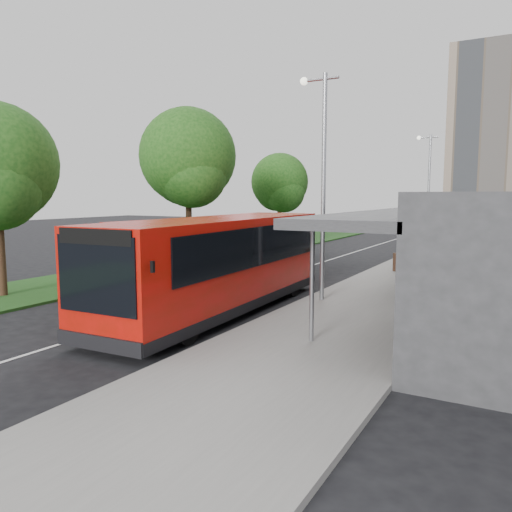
{
  "coord_description": "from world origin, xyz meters",
  "views": [
    {
      "loc": [
        10.82,
        -14.79,
        3.93
      ],
      "look_at": [
        1.09,
        2.65,
        1.5
      ],
      "focal_mm": 35.0,
      "sensor_mm": 36.0,
      "label": 1
    }
  ],
  "objects": [
    {
      "name": "ground",
      "position": [
        0.0,
        0.0,
        0.0
      ],
      "size": [
        120.0,
        120.0,
        0.0
      ],
      "primitive_type": "plane",
      "color": "black",
      "rests_on": "ground"
    },
    {
      "name": "pavement",
      "position": [
        6.0,
        20.0,
        0.07
      ],
      "size": [
        5.0,
        80.0,
        0.15
      ],
      "primitive_type": "cube",
      "color": "gray",
      "rests_on": "ground"
    },
    {
      "name": "grass_verge",
      "position": [
        -7.0,
        20.0,
        0.05
      ],
      "size": [
        5.0,
        80.0,
        0.1
      ],
      "primitive_type": "cube",
      "color": "#163F14",
      "rests_on": "ground"
    },
    {
      "name": "lane_centre_line",
      "position": [
        0.0,
        15.0,
        0.01
      ],
      "size": [
        0.12,
        70.0,
        0.01
      ],
      "primitive_type": "cube",
      "color": "silver",
      "rests_on": "ground"
    },
    {
      "name": "kerb_dashes",
      "position": [
        3.3,
        19.0,
        0.01
      ],
      "size": [
        0.12,
        56.0,
        0.01
      ],
      "color": "silver",
      "rests_on": "ground"
    },
    {
      "name": "tree_mid",
      "position": [
        -7.01,
        9.05,
        5.82
      ],
      "size": [
        5.6,
        5.6,
        9.0
      ],
      "color": "#372116",
      "rests_on": "ground"
    },
    {
      "name": "tree_far",
      "position": [
        -7.01,
        21.05,
        4.69
      ],
      "size": [
        4.54,
        4.54,
        7.27
      ],
      "color": "#372116",
      "rests_on": "ground"
    },
    {
      "name": "lamp_post_near",
      "position": [
        4.12,
        2.0,
        4.72
      ],
      "size": [
        1.44,
        0.28,
        8.0
      ],
      "color": "gray",
      "rests_on": "pavement"
    },
    {
      "name": "lamp_post_far",
      "position": [
        4.12,
        22.0,
        4.72
      ],
      "size": [
        1.44,
        0.28,
        8.0
      ],
      "color": "gray",
      "rests_on": "pavement"
    },
    {
      "name": "bus_main",
      "position": [
        1.69,
        -0.94,
        1.63
      ],
      "size": [
        3.31,
        11.36,
        3.19
      ],
      "rotation": [
        0.0,
        0.0,
        0.04
      ],
      "color": "red",
      "rests_on": "ground"
    },
    {
      "name": "bus_second",
      "position": [
        -1.6,
        3.55,
        1.51
      ],
      "size": [
        3.54,
        10.57,
        2.94
      ],
      "rotation": [
        0.0,
        0.0,
        -0.09
      ],
      "color": "red",
      "rests_on": "ground"
    },
    {
      "name": "litter_bin",
      "position": [
        4.96,
        10.35,
        0.61
      ],
      "size": [
        0.67,
        0.67,
        0.91
      ],
      "primitive_type": "cylinder",
      "rotation": [
        0.0,
        0.0,
        0.42
      ],
      "color": "#321F14",
      "rests_on": "pavement"
    },
    {
      "name": "bollard",
      "position": [
        5.33,
        18.94,
        0.7
      ],
      "size": [
        0.2,
        0.2,
        1.09
      ],
      "primitive_type": "cylinder",
      "rotation": [
        0.0,
        0.0,
        -0.13
      ],
      "color": "yellow",
      "rests_on": "pavement"
    },
    {
      "name": "car_near",
      "position": [
        1.83,
        36.91,
        0.52
      ],
      "size": [
        2.11,
        3.28,
        1.04
      ],
      "primitive_type": "imported",
      "rotation": [
        0.0,
        0.0,
        0.32
      ],
      "color": "#560C1A",
      "rests_on": "ground"
    },
    {
      "name": "car_far",
      "position": [
        -1.2,
        43.41,
        0.54
      ],
      "size": [
        1.99,
        3.45,
        1.08
      ],
      "primitive_type": "imported",
      "rotation": [
        0.0,
        0.0,
        -0.28
      ],
      "color": "navy",
      "rests_on": "ground"
    }
  ]
}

